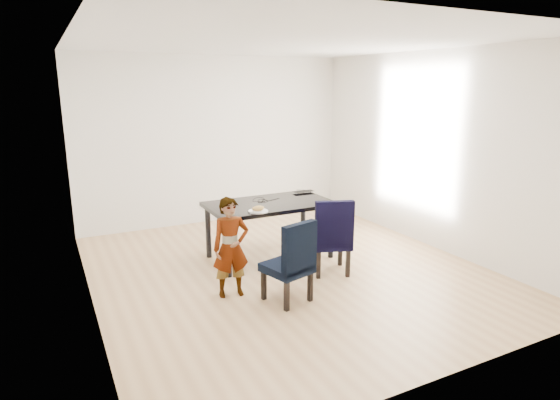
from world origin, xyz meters
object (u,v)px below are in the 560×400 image
child (231,247)px  plate (258,211)px  dining_table (270,230)px  chair_right (330,235)px  laptop (302,191)px  chair_left (287,261)px

child → plate: bearing=49.4°
dining_table → chair_right: bearing=-60.7°
chair_right → child: (-1.31, -0.07, 0.08)m
dining_table → laptop: bearing=26.5°
child → plate: 0.78m
laptop → chair_left: bearing=59.1°
plate → laptop: bearing=34.4°
chair_right → plate: 0.92m
dining_table → chair_right: (0.44, -0.78, 0.09)m
chair_left → chair_right: chair_right is taller
chair_left → laptop: (1.08, 1.58, 0.32)m
chair_right → plate: size_ratio=3.89×
dining_table → laptop: (0.68, 0.34, 0.39)m
plate → laptop: 1.21m
plate → laptop: (1.00, 0.68, 0.01)m
dining_table → plate: size_ratio=6.62×
dining_table → chair_left: bearing=-107.8°
chair_right → plate: (-0.75, 0.44, 0.29)m
dining_table → chair_left: size_ratio=1.79×
chair_right → child: bearing=-156.8°
dining_table → chair_right: 0.90m
chair_right → plate: chair_right is taller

